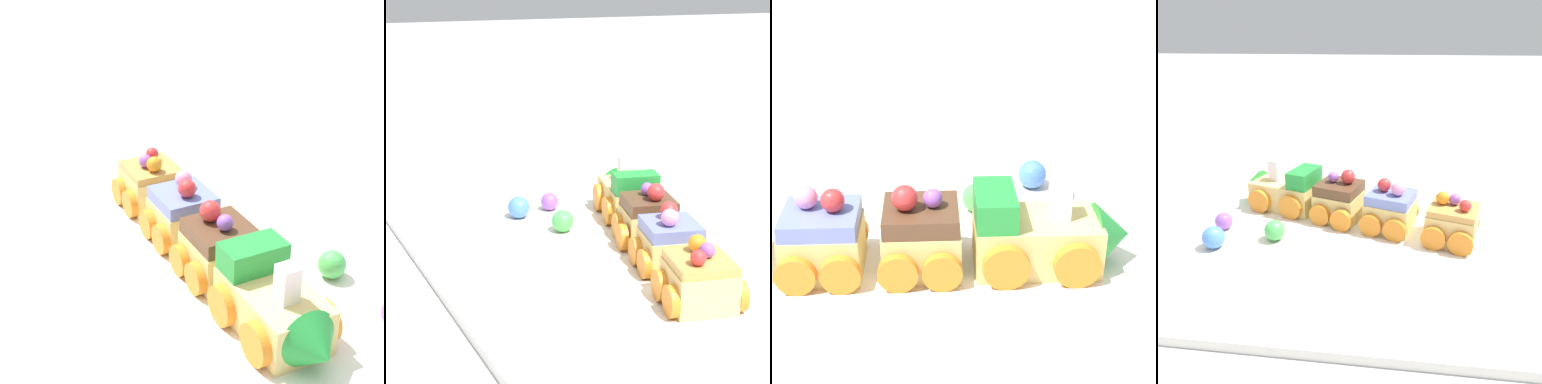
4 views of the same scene
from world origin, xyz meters
TOP-DOWN VIEW (x-y plane):
  - ground_plane at (0.00, 0.00)m, footprint 10.00×10.00m
  - display_board at (0.00, 0.00)m, footprint 0.67×0.44m
  - cake_train_locomotive at (0.10, -0.07)m, footprint 0.14×0.10m
  - cake_car_chocolate at (-0.00, -0.04)m, footprint 0.09×0.09m
  - cake_car_blueberry at (-0.08, -0.02)m, footprint 0.09×0.09m
  - cake_car_caramel at (-0.16, 0.01)m, footprint 0.09×0.09m
  - gumball_green at (0.08, 0.04)m, footprint 0.03×0.03m
  - gumball_blue at (0.15, 0.06)m, footprint 0.03×0.03m
  - gumball_purple at (0.16, 0.01)m, footprint 0.02×0.02m

SIDE VIEW (x-z plane):
  - ground_plane at x=0.00m, z-range 0.00..0.00m
  - display_board at x=0.00m, z-range 0.00..0.01m
  - gumball_purple at x=0.16m, z-range 0.01..0.04m
  - gumball_green at x=0.08m, z-range 0.01..0.04m
  - gumball_blue at x=0.15m, z-range 0.01..0.04m
  - cake_car_caramel at x=-0.16m, z-range 0.00..0.07m
  - cake_train_locomotive at x=0.10m, z-range 0.00..0.08m
  - cake_car_blueberry at x=-0.08m, z-range 0.00..0.08m
  - cake_car_chocolate at x=0.00m, z-range 0.00..0.08m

